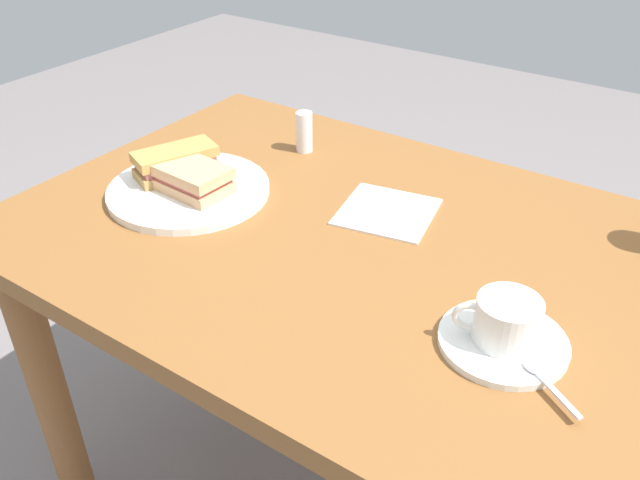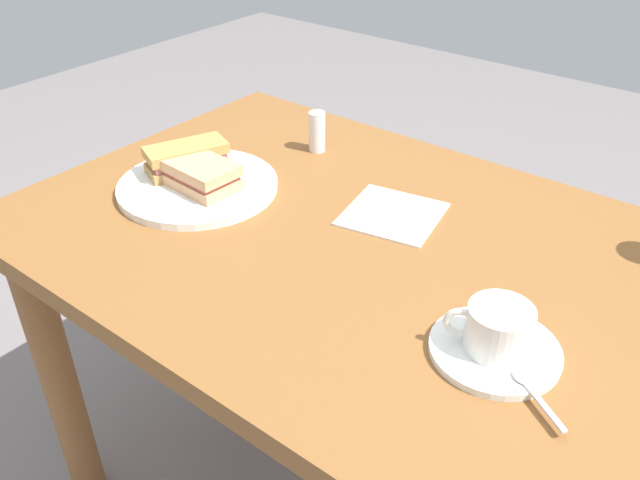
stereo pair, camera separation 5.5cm
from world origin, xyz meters
TOP-DOWN VIEW (x-y plane):
  - dining_table at (0.00, 0.00)m, footprint 1.13×0.75m
  - sandwich_plate at (0.32, 0.04)m, footprint 0.28×0.28m
  - sandwich_front at (0.31, 0.05)m, footprint 0.15×0.09m
  - sandwich_back at (0.37, 0.02)m, footprint 0.12×0.16m
  - coffee_saucer at (-0.28, 0.11)m, footprint 0.16×0.16m
  - coffee_cup at (-0.28, 0.11)m, footprint 0.10×0.08m
  - spoon at (-0.34, 0.15)m, footprint 0.09×0.06m
  - napkin at (0.00, -0.09)m, footprint 0.18×0.18m
  - salt_shaker at (0.25, -0.21)m, footprint 0.03×0.03m

SIDE VIEW (x-z plane):
  - dining_table at x=0.00m, z-range 0.23..0.94m
  - napkin at x=0.00m, z-range 0.71..0.71m
  - coffee_saucer at x=-0.28m, z-range 0.71..0.72m
  - sandwich_plate at x=0.32m, z-range 0.71..0.72m
  - spoon at x=-0.34m, z-range 0.72..0.72m
  - sandwich_front at x=0.31m, z-range 0.72..0.77m
  - sandwich_back at x=0.37m, z-range 0.72..0.77m
  - salt_shaker at x=0.25m, z-range 0.71..0.79m
  - coffee_cup at x=-0.28m, z-range 0.72..0.78m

